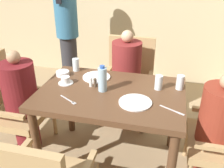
{
  "coord_description": "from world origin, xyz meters",
  "views": [
    {
      "loc": [
        0.46,
        -1.79,
        1.78
      ],
      "look_at": [
        0.0,
        0.04,
        0.82
      ],
      "focal_mm": 40.0,
      "sensor_mm": 36.0,
      "label": 1
    }
  ],
  "objects_px": {
    "bowl_small": "(63,73)",
    "glass_tall_far": "(159,82)",
    "diner_in_far_chair": "(126,78)",
    "plate_main_right": "(96,77)",
    "teacup_with_saucer": "(66,81)",
    "chair_far_side": "(129,78)",
    "glass_tall_near": "(76,65)",
    "standing_host": "(67,28)",
    "glass_tall_mid": "(180,82)",
    "diner_in_left_chair": "(22,101)",
    "diner_in_right_chair": "(217,130)",
    "chair_left_side": "(9,103)",
    "water_bottle": "(102,79)",
    "plate_main_left": "(135,102)"
  },
  "relations": [
    {
      "from": "diner_in_far_chair",
      "to": "plate_main_right",
      "type": "distance_m",
      "value": 0.54
    },
    {
      "from": "teacup_with_saucer",
      "to": "bowl_small",
      "type": "bearing_deg",
      "value": 122.72
    },
    {
      "from": "bowl_small",
      "to": "standing_host",
      "type": "bearing_deg",
      "value": 110.62
    },
    {
      "from": "diner_in_left_chair",
      "to": "glass_tall_far",
      "type": "distance_m",
      "value": 1.31
    },
    {
      "from": "water_bottle",
      "to": "plate_main_left",
      "type": "bearing_deg",
      "value": -24.27
    },
    {
      "from": "diner_in_far_chair",
      "to": "standing_host",
      "type": "relative_size",
      "value": 0.64
    },
    {
      "from": "standing_host",
      "to": "plate_main_right",
      "type": "bearing_deg",
      "value": -54.8
    },
    {
      "from": "glass_tall_far",
      "to": "glass_tall_near",
      "type": "bearing_deg",
      "value": 166.85
    },
    {
      "from": "diner_in_right_chair",
      "to": "glass_tall_far",
      "type": "relative_size",
      "value": 8.18
    },
    {
      "from": "diner_in_left_chair",
      "to": "glass_tall_near",
      "type": "distance_m",
      "value": 0.63
    },
    {
      "from": "plate_main_left",
      "to": "teacup_with_saucer",
      "type": "height_order",
      "value": "teacup_with_saucer"
    },
    {
      "from": "standing_host",
      "to": "diner_in_right_chair",
      "type": "bearing_deg",
      "value": -34.84
    },
    {
      "from": "water_bottle",
      "to": "standing_host",
      "type": "bearing_deg",
      "value": 124.14
    },
    {
      "from": "bowl_small",
      "to": "glass_tall_far",
      "type": "height_order",
      "value": "glass_tall_far"
    },
    {
      "from": "chair_far_side",
      "to": "glass_tall_far",
      "type": "relative_size",
      "value": 7.62
    },
    {
      "from": "water_bottle",
      "to": "glass_tall_mid",
      "type": "relative_size",
      "value": 1.83
    },
    {
      "from": "glass_tall_near",
      "to": "diner_in_far_chair",
      "type": "bearing_deg",
      "value": 38.62
    },
    {
      "from": "chair_left_side",
      "to": "plate_main_right",
      "type": "relative_size",
      "value": 3.69
    },
    {
      "from": "chair_far_side",
      "to": "glass_tall_far",
      "type": "height_order",
      "value": "chair_far_side"
    },
    {
      "from": "standing_host",
      "to": "water_bottle",
      "type": "distance_m",
      "value": 1.53
    },
    {
      "from": "water_bottle",
      "to": "glass_tall_mid",
      "type": "bearing_deg",
      "value": 16.51
    },
    {
      "from": "diner_in_right_chair",
      "to": "diner_in_left_chair",
      "type": "bearing_deg",
      "value": 180.0
    },
    {
      "from": "diner_in_far_chair",
      "to": "diner_in_right_chair",
      "type": "relative_size",
      "value": 1.08
    },
    {
      "from": "diner_in_left_chair",
      "to": "diner_in_far_chair",
      "type": "distance_m",
      "value": 1.13
    },
    {
      "from": "plate_main_left",
      "to": "diner_in_right_chair",
      "type": "bearing_deg",
      "value": 11.58
    },
    {
      "from": "diner_in_right_chair",
      "to": "standing_host",
      "type": "distance_m",
      "value": 2.25
    },
    {
      "from": "water_bottle",
      "to": "teacup_with_saucer",
      "type": "bearing_deg",
      "value": 172.58
    },
    {
      "from": "bowl_small",
      "to": "glass_tall_mid",
      "type": "bearing_deg",
      "value": -0.46
    },
    {
      "from": "plate_main_left",
      "to": "diner_in_far_chair",
      "type": "bearing_deg",
      "value": 105.64
    },
    {
      "from": "plate_main_left",
      "to": "glass_tall_far",
      "type": "relative_size",
      "value": 2.06
    },
    {
      "from": "standing_host",
      "to": "glass_tall_mid",
      "type": "distance_m",
      "value": 1.84
    },
    {
      "from": "diner_in_right_chair",
      "to": "standing_host",
      "type": "relative_size",
      "value": 0.59
    },
    {
      "from": "standing_host",
      "to": "water_bottle",
      "type": "bearing_deg",
      "value": -55.86
    },
    {
      "from": "water_bottle",
      "to": "chair_far_side",
      "type": "bearing_deg",
      "value": 85.13
    },
    {
      "from": "teacup_with_saucer",
      "to": "chair_left_side",
      "type": "bearing_deg",
      "value": -175.45
    },
    {
      "from": "chair_left_side",
      "to": "teacup_with_saucer",
      "type": "bearing_deg",
      "value": 4.55
    },
    {
      "from": "glass_tall_far",
      "to": "diner_in_left_chair",
      "type": "bearing_deg",
      "value": -173.58
    },
    {
      "from": "diner_in_right_chair",
      "to": "glass_tall_far",
      "type": "height_order",
      "value": "diner_in_right_chair"
    },
    {
      "from": "chair_left_side",
      "to": "standing_host",
      "type": "xyz_separation_m",
      "value": [
        0.11,
        1.26,
        0.44
      ]
    },
    {
      "from": "diner_in_far_chair",
      "to": "teacup_with_saucer",
      "type": "bearing_deg",
      "value": -123.83
    },
    {
      "from": "water_bottle",
      "to": "glass_tall_mid",
      "type": "distance_m",
      "value": 0.66
    },
    {
      "from": "chair_far_side",
      "to": "glass_tall_near",
      "type": "bearing_deg",
      "value": -131.14
    },
    {
      "from": "glass_tall_near",
      "to": "glass_tall_mid",
      "type": "relative_size",
      "value": 1.0
    },
    {
      "from": "water_bottle",
      "to": "chair_left_side",
      "type": "bearing_deg",
      "value": -179.89
    },
    {
      "from": "plate_main_left",
      "to": "glass_tall_far",
      "type": "bearing_deg",
      "value": 61.1
    },
    {
      "from": "plate_main_right",
      "to": "glass_tall_far",
      "type": "xyz_separation_m",
      "value": [
        0.58,
        -0.09,
        0.06
      ]
    },
    {
      "from": "standing_host",
      "to": "glass_tall_mid",
      "type": "relative_size",
      "value": 13.88
    },
    {
      "from": "standing_host",
      "to": "glass_tall_far",
      "type": "height_order",
      "value": "standing_host"
    },
    {
      "from": "diner_in_left_chair",
      "to": "water_bottle",
      "type": "relative_size",
      "value": 4.6
    },
    {
      "from": "diner_in_left_chair",
      "to": "glass_tall_near",
      "type": "xyz_separation_m",
      "value": [
        0.44,
        0.34,
        0.29
      ]
    }
  ]
}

